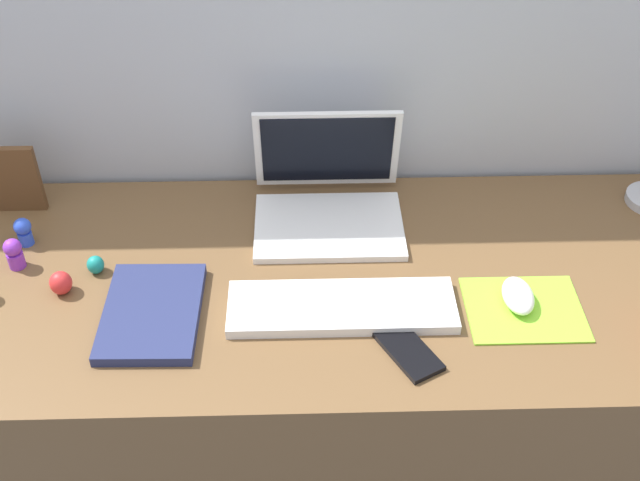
{
  "coord_description": "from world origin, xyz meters",
  "views": [
    {
      "loc": [
        -0.02,
        -1.12,
        1.76
      ],
      "look_at": [
        0.01,
        0.0,
        0.83
      ],
      "focal_mm": 44.81,
      "sensor_mm": 36.0,
      "label": 1
    }
  ],
  "objects_px": {
    "notebook_pad": "(152,312)",
    "toy_figurine_teal": "(96,265)",
    "cell_phone": "(408,351)",
    "toy_figurine_blue": "(24,231)",
    "toy_figurine_purple": "(14,253)",
    "mouse": "(518,296)",
    "toy_figurine_red": "(61,283)",
    "laptop": "(328,192)",
    "keyboard": "(342,307)",
    "picture_frame": "(11,179)"
  },
  "relations": [
    {
      "from": "notebook_pad",
      "to": "toy_figurine_blue",
      "type": "height_order",
      "value": "toy_figurine_blue"
    },
    {
      "from": "keyboard",
      "to": "notebook_pad",
      "type": "bearing_deg",
      "value": -179.29
    },
    {
      "from": "mouse",
      "to": "toy_figurine_purple",
      "type": "bearing_deg",
      "value": 172.09
    },
    {
      "from": "picture_frame",
      "to": "toy_figurine_red",
      "type": "bearing_deg",
      "value": -60.18
    },
    {
      "from": "mouse",
      "to": "toy_figurine_red",
      "type": "height_order",
      "value": "toy_figurine_red"
    },
    {
      "from": "keyboard",
      "to": "toy_figurine_teal",
      "type": "distance_m",
      "value": 0.48
    },
    {
      "from": "toy_figurine_teal",
      "to": "mouse",
      "type": "bearing_deg",
      "value": -7.98
    },
    {
      "from": "keyboard",
      "to": "toy_figurine_purple",
      "type": "height_order",
      "value": "toy_figurine_purple"
    },
    {
      "from": "mouse",
      "to": "toy_figurine_blue",
      "type": "xyz_separation_m",
      "value": [
        -0.94,
        0.2,
        0.01
      ]
    },
    {
      "from": "toy_figurine_teal",
      "to": "toy_figurine_blue",
      "type": "bearing_deg",
      "value": 150.15
    },
    {
      "from": "cell_phone",
      "to": "picture_frame",
      "type": "relative_size",
      "value": 0.85
    },
    {
      "from": "cell_phone",
      "to": "toy_figurine_blue",
      "type": "distance_m",
      "value": 0.79
    },
    {
      "from": "toy_figurine_red",
      "to": "toy_figurine_teal",
      "type": "xyz_separation_m",
      "value": [
        0.05,
        0.05,
        -0.0
      ]
    },
    {
      "from": "toy_figurine_blue",
      "to": "mouse",
      "type": "bearing_deg",
      "value": -11.97
    },
    {
      "from": "cell_phone",
      "to": "mouse",
      "type": "bearing_deg",
      "value": -0.27
    },
    {
      "from": "picture_frame",
      "to": "toy_figurine_teal",
      "type": "height_order",
      "value": "picture_frame"
    },
    {
      "from": "cell_phone",
      "to": "toy_figurine_red",
      "type": "distance_m",
      "value": 0.65
    },
    {
      "from": "laptop",
      "to": "picture_frame",
      "type": "distance_m",
      "value": 0.65
    },
    {
      "from": "toy_figurine_teal",
      "to": "notebook_pad",
      "type": "bearing_deg",
      "value": -45.28
    },
    {
      "from": "laptop",
      "to": "keyboard",
      "type": "relative_size",
      "value": 0.73
    },
    {
      "from": "picture_frame",
      "to": "toy_figurine_purple",
      "type": "xyz_separation_m",
      "value": [
        0.05,
        -0.18,
        -0.04
      ]
    },
    {
      "from": "keyboard",
      "to": "toy_figurine_blue",
      "type": "height_order",
      "value": "toy_figurine_blue"
    },
    {
      "from": "keyboard",
      "to": "laptop",
      "type": "bearing_deg",
      "value": 92.89
    },
    {
      "from": "keyboard",
      "to": "picture_frame",
      "type": "distance_m",
      "value": 0.74
    },
    {
      "from": "notebook_pad",
      "to": "toy_figurine_teal",
      "type": "xyz_separation_m",
      "value": [
        -0.12,
        0.12,
        0.01
      ]
    },
    {
      "from": "mouse",
      "to": "toy_figurine_red",
      "type": "xyz_separation_m",
      "value": [
        -0.83,
        0.05,
        0.0
      ]
    },
    {
      "from": "keyboard",
      "to": "picture_frame",
      "type": "xyz_separation_m",
      "value": [
        -0.66,
        0.32,
        0.06
      ]
    },
    {
      "from": "cell_phone",
      "to": "toy_figurine_blue",
      "type": "bearing_deg",
      "value": 127.86
    },
    {
      "from": "cell_phone",
      "to": "toy_figurine_purple",
      "type": "height_order",
      "value": "toy_figurine_purple"
    },
    {
      "from": "toy_figurine_teal",
      "to": "toy_figurine_purple",
      "type": "bearing_deg",
      "value": 172.44
    },
    {
      "from": "picture_frame",
      "to": "toy_figurine_blue",
      "type": "bearing_deg",
      "value": -68.29
    },
    {
      "from": "cell_phone",
      "to": "notebook_pad",
      "type": "height_order",
      "value": "notebook_pad"
    },
    {
      "from": "toy_figurine_blue",
      "to": "toy_figurine_teal",
      "type": "bearing_deg",
      "value": -29.85
    },
    {
      "from": "picture_frame",
      "to": "toy_figurine_teal",
      "type": "xyz_separation_m",
      "value": [
        0.2,
        -0.21,
        -0.06
      ]
    },
    {
      "from": "cell_phone",
      "to": "picture_frame",
      "type": "height_order",
      "value": "picture_frame"
    },
    {
      "from": "laptop",
      "to": "mouse",
      "type": "relative_size",
      "value": 3.12
    },
    {
      "from": "keyboard",
      "to": "toy_figurine_purple",
      "type": "relative_size",
      "value": 6.36
    },
    {
      "from": "laptop",
      "to": "toy_figurine_red",
      "type": "height_order",
      "value": "laptop"
    },
    {
      "from": "keyboard",
      "to": "toy_figurine_red",
      "type": "xyz_separation_m",
      "value": [
        -0.51,
        0.06,
        0.01
      ]
    },
    {
      "from": "picture_frame",
      "to": "toy_figurine_teal",
      "type": "relative_size",
      "value": 4.14
    },
    {
      "from": "toy_figurine_purple",
      "to": "toy_figurine_teal",
      "type": "distance_m",
      "value": 0.16
    },
    {
      "from": "laptop",
      "to": "toy_figurine_red",
      "type": "xyz_separation_m",
      "value": [
        -0.5,
        -0.23,
        -0.03
      ]
    },
    {
      "from": "toy_figurine_red",
      "to": "cell_phone",
      "type": "bearing_deg",
      "value": -15.22
    },
    {
      "from": "keyboard",
      "to": "mouse",
      "type": "bearing_deg",
      "value": 1.71
    },
    {
      "from": "toy_figurine_blue",
      "to": "toy_figurine_red",
      "type": "bearing_deg",
      "value": -54.44
    },
    {
      "from": "notebook_pad",
      "to": "toy_figurine_teal",
      "type": "height_order",
      "value": "toy_figurine_teal"
    },
    {
      "from": "picture_frame",
      "to": "toy_figurine_purple",
      "type": "distance_m",
      "value": 0.19
    },
    {
      "from": "notebook_pad",
      "to": "toy_figurine_blue",
      "type": "bearing_deg",
      "value": 143.65
    },
    {
      "from": "toy_figurine_teal",
      "to": "toy_figurine_blue",
      "type": "height_order",
      "value": "toy_figurine_blue"
    },
    {
      "from": "laptop",
      "to": "toy_figurine_teal",
      "type": "height_order",
      "value": "laptop"
    }
  ]
}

